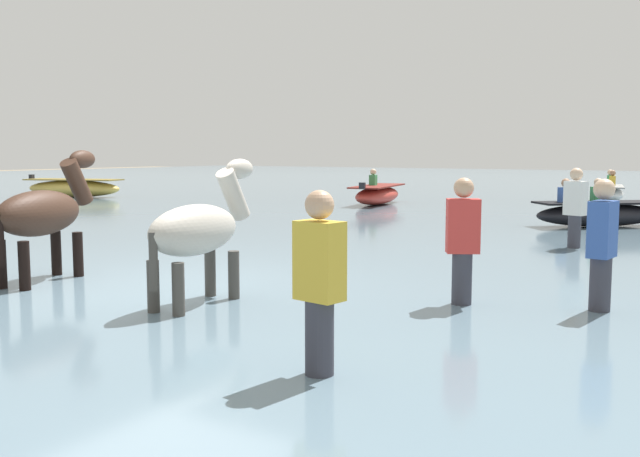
# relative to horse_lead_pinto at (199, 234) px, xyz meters

# --- Properties ---
(ground_plane) EXTENTS (120.00, 120.00, 0.00)m
(ground_plane) POSITION_rel_horse_lead_pinto_xyz_m (-1.16, 0.61, -1.07)
(ground_plane) COLOR #84755B
(water_surface) EXTENTS (90.00, 90.00, 0.36)m
(water_surface) POSITION_rel_horse_lead_pinto_xyz_m (-1.16, 10.61, -0.89)
(water_surface) COLOR slate
(water_surface) RESTS_ON ground
(horse_lead_pinto) EXTENTS (0.51, 1.66, 1.81)m
(horse_lead_pinto) POSITION_rel_horse_lead_pinto_xyz_m (0.00, 0.00, 0.00)
(horse_lead_pinto) COLOR beige
(horse_lead_pinto) RESTS_ON ground
(horse_trailing_dark_bay) EXTENTS (0.76, 1.76, 1.90)m
(horse_trailing_dark_bay) POSITION_rel_horse_lead_pinto_xyz_m (-2.40, -0.00, 0.06)
(horse_trailing_dark_bay) COLOR #382319
(horse_trailing_dark_bay) RESTS_ON ground
(boat_distant_east) EXTENTS (1.25, 2.52, 0.96)m
(boat_distant_east) POSITION_rel_horse_lead_pinto_xyz_m (0.73, 18.00, -0.45)
(boat_distant_east) COLOR silver
(boat_distant_east) RESTS_ON water_surface
(boat_near_port) EXTENTS (3.56, 1.98, 0.74)m
(boat_near_port) POSITION_rel_horse_lead_pinto_xyz_m (-15.03, 10.66, -0.41)
(boat_near_port) COLOR gold
(boat_near_port) RESTS_ON water_surface
(boat_mid_channel) EXTENTS (2.62, 2.40, 0.99)m
(boat_mid_channel) POSITION_rel_horse_lead_pinto_xyz_m (1.93, 9.99, -0.44)
(boat_mid_channel) COLOR black
(boat_mid_channel) RESTS_ON water_surface
(boat_distant_west) EXTENTS (1.48, 3.16, 1.03)m
(boat_distant_west) POSITION_rel_horse_lead_pinto_xyz_m (-4.76, 13.08, -0.43)
(boat_distant_west) COLOR #BC382D
(boat_distant_west) RESTS_ON water_surface
(person_spectator_far) EXTENTS (0.24, 0.34, 1.63)m
(person_spectator_far) POSITION_rel_horse_lead_pinto_xyz_m (3.48, 1.79, -0.20)
(person_spectator_far) COLOR #383842
(person_spectator_far) RESTS_ON ground
(person_onlooker_right) EXTENTS (0.37, 0.29, 1.63)m
(person_onlooker_right) POSITION_rel_horse_lead_pinto_xyz_m (2.24, 6.35, -0.20)
(person_onlooker_right) COLOR #383842
(person_onlooker_right) RESTS_ON ground
(person_onlooker_left) EXTENTS (0.38, 0.33, 1.63)m
(person_onlooker_left) POSITION_rel_horse_lead_pinto_xyz_m (2.24, 1.38, -0.20)
(person_onlooker_left) COLOR #383842
(person_onlooker_left) RESTS_ON ground
(person_wading_mid) EXTENTS (0.35, 0.25, 1.63)m
(person_wading_mid) POSITION_rel_horse_lead_pinto_xyz_m (2.23, -1.30, -0.20)
(person_wading_mid) COLOR #383842
(person_wading_mid) RESTS_ON ground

